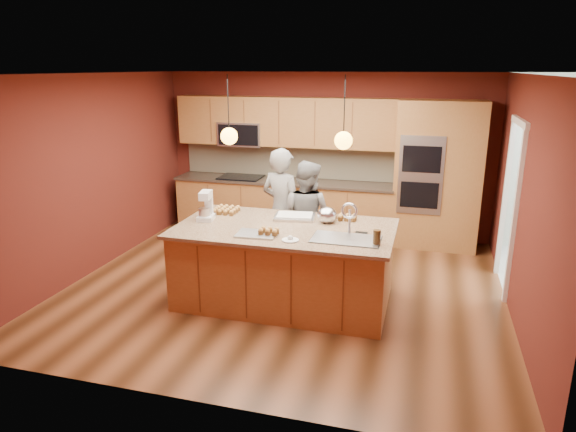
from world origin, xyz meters
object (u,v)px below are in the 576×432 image
(person_left, at_px, (282,210))
(person_right, at_px, (306,218))
(island, at_px, (286,264))
(mixing_bowl, at_px, (327,215))
(stand_mixer, at_px, (206,208))

(person_left, bearing_deg, person_right, -160.65)
(person_left, distance_m, person_right, 0.35)
(person_right, bearing_deg, island, 106.59)
(person_left, bearing_deg, mixing_bowl, 158.44)
(person_left, relative_size, stand_mixer, 4.85)
(person_right, relative_size, mixing_bowl, 6.64)
(stand_mixer, bearing_deg, island, -13.16)
(island, relative_size, stand_mixer, 7.20)
(island, xyz_separation_m, mixing_bowl, (0.43, 0.31, 0.56))
(mixing_bowl, bearing_deg, person_left, 139.09)
(person_left, height_order, person_right, person_left)
(stand_mixer, xyz_separation_m, mixing_bowl, (1.47, 0.27, -0.06))
(island, height_order, mixing_bowl, island)
(mixing_bowl, bearing_deg, island, -144.01)
(person_left, bearing_deg, stand_mixer, 72.20)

